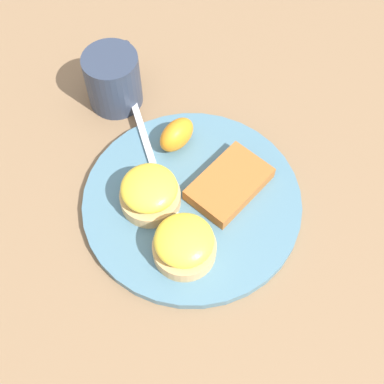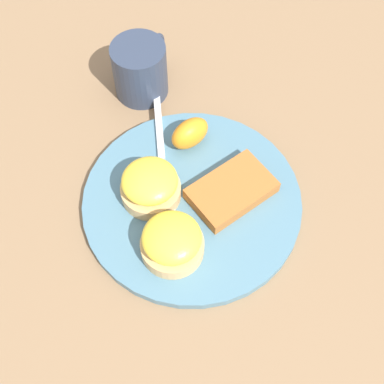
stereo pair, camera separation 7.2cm
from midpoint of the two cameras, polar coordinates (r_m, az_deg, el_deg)
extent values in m
plane|color=#846647|center=(0.74, 2.74, -1.56)|extent=(1.10, 1.10, 0.00)
cylinder|color=slate|center=(0.74, 2.76, -1.30)|extent=(0.30, 0.30, 0.01)
cylinder|color=tan|center=(0.73, -1.61, -0.13)|extent=(0.08, 0.08, 0.02)
ellipsoid|color=yellow|center=(0.70, -1.66, 0.96)|extent=(0.08, 0.08, 0.03)
cylinder|color=tan|center=(0.69, 0.87, -6.11)|extent=(0.08, 0.08, 0.02)
ellipsoid|color=yellow|center=(0.66, 0.90, -5.17)|extent=(0.08, 0.08, 0.03)
cube|color=#A7602A|center=(0.73, 7.02, -0.07)|extent=(0.13, 0.11, 0.02)
ellipsoid|color=orange|center=(0.77, 2.45, 6.06)|extent=(0.07, 0.06, 0.04)
cube|color=silver|center=(0.80, -0.96, 6.80)|extent=(0.10, 0.07, 0.00)
cube|color=silver|center=(0.72, 0.01, -2.05)|extent=(0.05, 0.05, 0.00)
cylinder|color=#2D384C|center=(0.83, -3.08, 12.67)|extent=(0.08, 0.08, 0.09)
torus|color=#2D384C|center=(0.86, -1.45, 14.92)|extent=(0.05, 0.01, 0.05)
camera|label=1|loc=(0.04, -87.13, 4.89)|focal=50.00mm
camera|label=2|loc=(0.04, 92.87, -4.89)|focal=50.00mm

